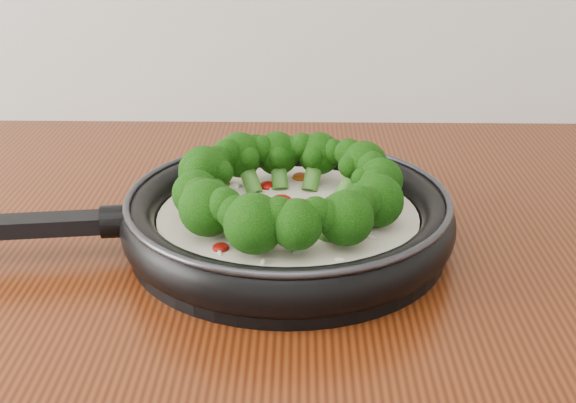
{
  "coord_description": "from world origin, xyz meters",
  "views": [
    {
      "loc": [
        0.15,
        0.36,
        1.26
      ],
      "look_at": [
        0.14,
        1.07,
        0.95
      ],
      "focal_mm": 46.73,
      "sensor_mm": 36.0,
      "label": 1
    }
  ],
  "objects": [
    {
      "name": "skillet",
      "position": [
        0.14,
        1.06,
        0.94
      ],
      "size": [
        0.56,
        0.39,
        0.1
      ],
      "color": "black",
      "rests_on": "counter"
    }
  ]
}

